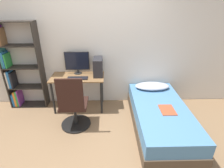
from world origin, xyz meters
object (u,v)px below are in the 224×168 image
at_px(bookshelf, 17,70).
at_px(pc_tower, 98,67).
at_px(monitor, 77,62).
at_px(bed, 160,117).
at_px(keyboard, 78,78).
at_px(office_chair, 74,109).

relative_size(bookshelf, pc_tower, 4.87).
relative_size(monitor, pc_tower, 1.37).
distance_m(bed, keyboard, 1.69).
distance_m(monitor, pc_tower, 0.44).
xyz_separation_m(monitor, keyboard, (0.03, -0.28, -0.24)).
bearing_deg(bookshelf, bed, -16.35).
xyz_separation_m(bookshelf, pc_tower, (1.65, -0.06, 0.08)).
relative_size(keyboard, pc_tower, 1.08).
height_order(bookshelf, pc_tower, bookshelf).
bearing_deg(pc_tower, monitor, 166.54).
bearing_deg(office_chair, monitor, 91.33).
bearing_deg(keyboard, bookshelf, 169.10).
bearing_deg(monitor, office_chair, -88.67).
xyz_separation_m(bookshelf, monitor, (1.22, 0.04, 0.15)).
xyz_separation_m(bed, pc_tower, (-1.11, 0.75, 0.68)).
height_order(bookshelf, keyboard, bookshelf).
bearing_deg(keyboard, office_chair, -91.28).
height_order(bookshelf, monitor, bookshelf).
bearing_deg(monitor, bookshelf, -178.18).
relative_size(bookshelf, bed, 0.93).
relative_size(bed, keyboard, 4.83).
bearing_deg(keyboard, monitor, 96.40).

